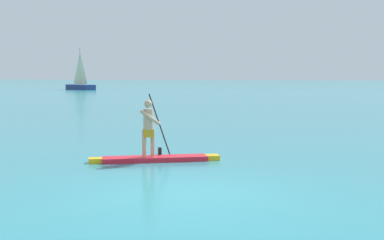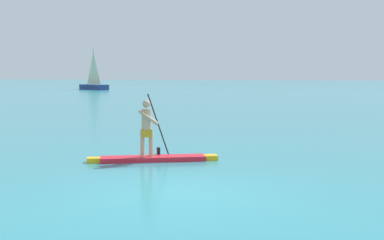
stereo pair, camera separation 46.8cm
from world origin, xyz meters
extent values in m
plane|color=teal|center=(0.00, 0.00, 0.00)|extent=(440.00, 440.00, 0.00)
cube|color=red|center=(-1.85, 3.55, 0.06)|extent=(2.78, 1.70, 0.13)
cube|color=yellow|center=(-0.43, 4.21, 0.06)|extent=(0.49, 0.52, 0.13)
cube|color=yellow|center=(-3.28, 2.89, 0.06)|extent=(0.46, 0.47, 0.13)
cylinder|color=tan|center=(-1.91, 3.52, 0.49)|extent=(0.11, 0.11, 0.72)
cylinder|color=tan|center=(-2.11, 3.43, 0.49)|extent=(0.11, 0.11, 0.72)
cube|color=orange|center=(-2.01, 3.48, 0.76)|extent=(0.33, 0.31, 0.22)
cylinder|color=tan|center=(-2.01, 3.48, 1.12)|extent=(0.26, 0.26, 0.55)
sphere|color=tan|center=(-2.01, 3.48, 1.53)|extent=(0.21, 0.21, 0.21)
cylinder|color=tan|center=(-2.03, 3.64, 1.17)|extent=(0.49, 0.31, 0.43)
cylinder|color=tan|center=(-1.90, 3.36, 1.17)|extent=(0.49, 0.31, 0.43)
cylinder|color=black|center=(-1.86, 3.98, 0.94)|extent=(0.55, 0.28, 1.72)
cube|color=black|center=(-1.86, 3.98, 0.15)|extent=(0.16, 0.22, 0.32)
cube|color=navy|center=(-34.76, 66.01, 0.39)|extent=(6.13, 4.81, 0.79)
cylinder|color=#B2B2B7|center=(-34.76, 66.01, 3.63)|extent=(0.12, 0.12, 5.67)
pyramid|color=beige|center=(-34.76, 66.01, 3.38)|extent=(2.42, 1.55, 4.99)
camera|label=1|loc=(2.64, -9.91, 2.30)|focal=50.09mm
camera|label=2|loc=(3.09, -9.79, 2.30)|focal=50.09mm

